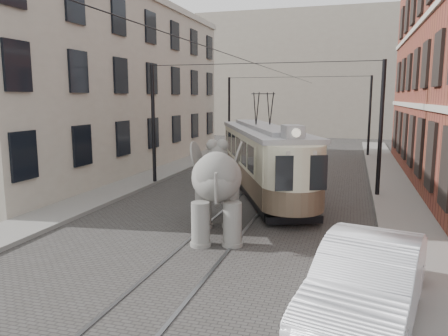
% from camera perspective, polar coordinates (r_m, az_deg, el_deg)
% --- Properties ---
extents(ground, '(120.00, 120.00, 0.00)m').
position_cam_1_polar(ground, '(15.22, 0.43, -7.57)').
color(ground, '#3A3835').
extents(tram_rails, '(1.54, 80.00, 0.02)m').
position_cam_1_polar(tram_rails, '(15.21, 0.43, -7.53)').
color(tram_rails, slate).
rests_on(tram_rails, ground).
extents(sidewalk_right, '(2.00, 60.00, 0.15)m').
position_cam_1_polar(sidewalk_right, '(14.79, 23.66, -8.57)').
color(sidewalk_right, slate).
rests_on(sidewalk_right, ground).
extents(sidewalk_left, '(2.00, 60.00, 0.15)m').
position_cam_1_polar(sidewalk_left, '(18.04, -19.91, -5.20)').
color(sidewalk_left, slate).
rests_on(sidewalk_left, ground).
extents(stucco_building, '(7.00, 24.00, 10.00)m').
position_cam_1_polar(stucco_building, '(28.32, -15.81, 10.10)').
color(stucco_building, '#9E9383').
rests_on(stucco_building, ground).
extents(distant_block, '(28.00, 10.00, 14.00)m').
position_cam_1_polar(distant_block, '(54.22, 12.47, 11.76)').
color(distant_block, '#9E9383').
rests_on(distant_block, ground).
extents(catenary, '(11.00, 30.20, 6.00)m').
position_cam_1_polar(catenary, '(19.52, 3.95, 5.10)').
color(catenary, black).
rests_on(catenary, ground).
extents(tram, '(6.72, 11.65, 4.61)m').
position_cam_1_polar(tram, '(20.33, 5.09, 3.29)').
color(tram, beige).
rests_on(tram, ground).
extents(elephant, '(3.96, 5.42, 2.97)m').
position_cam_1_polar(elephant, '(13.77, -0.96, -2.98)').
color(elephant, slate).
rests_on(elephant, ground).
extents(parked_car, '(2.81, 5.36, 1.68)m').
position_cam_1_polar(parked_car, '(9.18, 18.31, -14.07)').
color(parked_car, silver).
rests_on(parked_car, ground).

